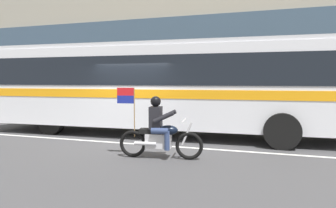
% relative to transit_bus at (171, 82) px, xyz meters
% --- Properties ---
extents(ground_plane, '(60.00, 60.00, 0.00)m').
position_rel_transit_bus_xyz_m(ground_plane, '(-0.91, -1.19, -1.88)').
color(ground_plane, '#3D3D3F').
extents(sidewalk_curb, '(28.00, 3.80, 0.15)m').
position_rel_transit_bus_xyz_m(sidewalk_curb, '(-0.91, 3.91, -1.81)').
color(sidewalk_curb, gray).
rests_on(sidewalk_curb, ground_plane).
extents(lane_center_stripe, '(26.60, 0.14, 0.01)m').
position_rel_transit_bus_xyz_m(lane_center_stripe, '(-0.91, -1.79, -1.88)').
color(lane_center_stripe, silver).
rests_on(lane_center_stripe, ground_plane).
extents(transit_bus, '(13.58, 3.12, 3.22)m').
position_rel_transit_bus_xyz_m(transit_bus, '(0.00, 0.00, 0.00)').
color(transit_bus, silver).
rests_on(transit_bus, ground_plane).
extents(motorcycle_with_rider, '(2.18, 0.69, 1.78)m').
position_rel_transit_bus_xyz_m(motorcycle_with_rider, '(0.75, -3.23, -1.22)').
color(motorcycle_with_rider, black).
rests_on(motorcycle_with_rider, ground_plane).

